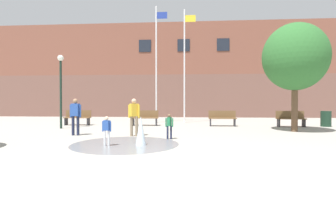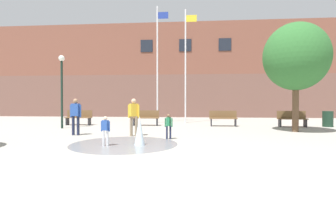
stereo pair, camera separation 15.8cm
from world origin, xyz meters
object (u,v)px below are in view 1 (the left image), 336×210
Objects in this scene: park_bench_near_trashcan at (291,118)px; street_tree_near_building at (295,57)px; park_bench_far_left at (78,117)px; park_bench_under_left_flagpole at (222,118)px; adult_watching at (75,114)px; flagpole_left at (157,61)px; trash_can at (326,119)px; lamp_post_left_lane at (61,81)px; park_bench_left_of_flagpoles at (145,118)px; child_with_pink_shirt at (169,124)px; adult_near_bench at (134,114)px; child_running at (107,129)px; flagpole_right at (185,63)px.

park_bench_near_trashcan is 0.30× the size of street_tree_near_building.
park_bench_under_left_flagpole is at bearing 0.42° from park_bench_far_left.
street_tree_near_building reaches higher than adult_watching.
park_bench_near_trashcan is 11.70m from adult_watching.
flagpole_left reaches higher than trash_can.
park_bench_under_left_flagpole is 5.97m from trash_can.
flagpole_left is at bearing 41.60° from lamp_post_left_lane.
park_bench_left_of_flagpoles is at bearing -108.03° from adult_watching.
trash_can is at bearing 1.01° from park_bench_left_of_flagpoles.
park_bench_far_left is 1.78× the size of trash_can.
park_bench_under_left_flagpole is at bearing -27.54° from flagpole_left.
park_bench_near_trashcan is at bearing -34.20° from child_with_pink_shirt.
lamp_post_left_lane is at bearing -171.53° from trash_can.
adult_watching is 1.00× the size of adult_near_bench.
street_tree_near_building is (7.85, 4.66, 3.03)m from child_running.
park_bench_far_left is at bearing -179.58° from park_bench_under_left_flagpole.
lamp_post_left_lane is at bearing 177.70° from street_tree_near_building.
park_bench_far_left is 6.34m from flagpole_left.
flagpole_right is at bearing 42.17° from park_bench_left_of_flagpoles.
lamp_post_left_lane is at bearing -45.31° from adult_watching.
lamp_post_left_lane is at bearing 110.16° from adult_near_bench.
park_bench_left_of_flagpoles is 1.01× the size of adult_watching.
flagpole_right is (-6.12, 2.23, 3.60)m from park_bench_near_trashcan.
park_bench_under_left_flagpole is 5.09m from street_tree_near_building.
lamp_post_left_lane is (-0.08, -1.94, 2.10)m from park_bench_far_left.
park_bench_near_trashcan is 1.62× the size of child_running.
park_bench_left_of_flagpoles is at bearing 54.49° from adult_near_bench.
flagpole_right reaches higher than child_running.
child_with_pink_shirt is 1.10× the size of trash_can.
flagpole_left is at bearing 105.38° from child_running.
adult_watching is 3.33m from child_running.
trash_can is at bearing 1.04° from park_bench_far_left.
lamp_post_left_lane is (-8.86, -2.00, 2.10)m from park_bench_under_left_flagpole.
adult_near_bench is at bearing 99.37° from child_running.
adult_watching is (-10.76, -4.58, 0.45)m from park_bench_near_trashcan.
park_bench_far_left is at bearing -161.15° from flagpole_right.
adult_near_bench is at bearing -150.53° from park_bench_near_trashcan.
flagpole_left is 2.00× the size of lamp_post_left_lane.
flagpole_right is at bearing 139.15° from street_tree_near_building.
park_bench_under_left_flagpole is 9.32m from lamp_post_left_lane.
child_running is 0.13× the size of flagpole_right.
park_bench_near_trashcan is 1.01× the size of adult_watching.
street_tree_near_building reaches higher than trash_can.
adult_watching is at bearing -124.24° from flagpole_right.
flagpole_left reaches higher than park_bench_left_of_flagpoles.
park_bench_near_trashcan is at bearing -0.55° from park_bench_left_of_flagpoles.
park_bench_under_left_flagpole is (8.77, 0.06, 0.00)m from park_bench_far_left.
child_with_pink_shirt is at bearing -79.48° from flagpole_left.
child_running is (-1.96, -1.70, 0.00)m from child_with_pink_shirt.
street_tree_near_building is at bearing -22.88° from adult_near_bench.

